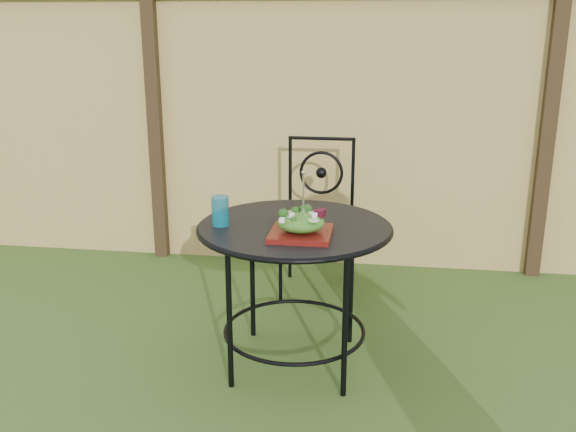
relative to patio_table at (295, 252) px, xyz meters
name	(u,v)px	position (x,y,z in m)	size (l,w,h in m)	color
fence	(343,129)	(0.13, 1.46, 0.36)	(8.00, 0.12, 1.90)	#EFD376
patio_table	(295,252)	(0.00, 0.00, 0.00)	(0.92, 0.92, 0.72)	black
patio_chair	(318,212)	(0.02, 0.98, -0.08)	(0.46, 0.46, 0.95)	black
salad_plate	(301,234)	(0.05, -0.16, 0.15)	(0.27, 0.27, 0.02)	#400F09
salad	(301,222)	(0.05, -0.16, 0.20)	(0.21, 0.21, 0.08)	#235614
fork	(303,194)	(0.06, -0.16, 0.33)	(0.01, 0.01, 0.18)	silver
drinking_glass	(220,211)	(-0.34, -0.06, 0.21)	(0.08, 0.08, 0.14)	#0A667E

